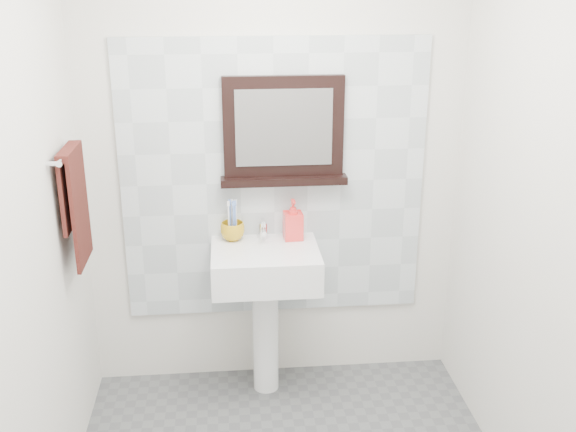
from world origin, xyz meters
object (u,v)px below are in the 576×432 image
at_px(soap_dispenser, 293,219).
at_px(hand_towel, 75,197).
at_px(toothbrush_cup, 233,231).
at_px(framed_mirror, 283,133).
at_px(pedestal_sink, 265,281).

distance_m(soap_dispenser, hand_towel, 1.11).
xyz_separation_m(toothbrush_cup, framed_mirror, (0.28, 0.05, 0.51)).
bearing_deg(soap_dispenser, hand_towel, -166.45).
relative_size(pedestal_sink, soap_dispenser, 4.43).
relative_size(framed_mirror, hand_towel, 1.20).
height_order(pedestal_sink, hand_towel, hand_towel).
height_order(soap_dispenser, hand_towel, hand_towel).
relative_size(pedestal_sink, framed_mirror, 1.46).
bearing_deg(pedestal_sink, framed_mirror, 58.69).
xyz_separation_m(pedestal_sink, framed_mirror, (0.11, 0.19, 0.74)).
height_order(toothbrush_cup, soap_dispenser, soap_dispenser).
xyz_separation_m(soap_dispenser, framed_mirror, (-0.04, 0.06, 0.45)).
xyz_separation_m(framed_mirror, hand_towel, (-0.99, -0.38, -0.19)).
relative_size(soap_dispenser, hand_towel, 0.39).
distance_m(toothbrush_cup, framed_mirror, 0.58).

